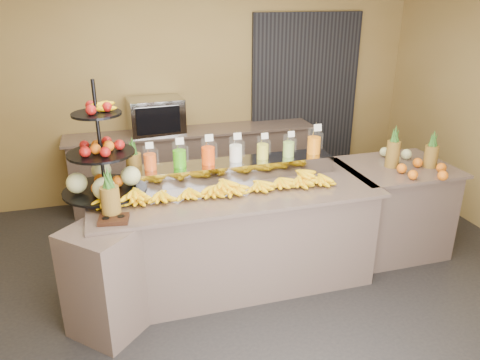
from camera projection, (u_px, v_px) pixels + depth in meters
name	position (u px, v px, depth m)	size (l,w,h in m)	color
ground	(244.00, 297.00, 4.18)	(6.00, 6.00, 0.00)	black
room_envelope	(239.00, 70.00, 4.23)	(6.04, 5.02, 2.82)	olive
buffet_counter	(223.00, 239.00, 4.21)	(2.75, 1.25, 0.93)	gray
right_counter	(391.00, 208.00, 4.80)	(1.08, 0.88, 0.93)	gray
back_ledge	(194.00, 165.00, 6.01)	(3.10, 0.55, 0.93)	gray
pitcher_tray	(236.00, 169.00, 4.34)	(1.85, 0.30, 0.15)	gray
juice_pitcher_orange_a	(150.00, 159.00, 4.08)	(0.11, 0.12, 0.28)	silver
juice_pitcher_green	(179.00, 156.00, 4.14)	(0.12, 0.13, 0.30)	silver
juice_pitcher_orange_b	(208.00, 153.00, 4.21)	(0.13, 0.13, 0.30)	silver
juice_pitcher_milk	(236.00, 151.00, 4.28)	(0.12, 0.13, 0.30)	silver
juice_pitcher_lemon	(263.00, 149.00, 4.35)	(0.11, 0.12, 0.27)	silver
juice_pitcher_lime	(289.00, 147.00, 4.42)	(0.11, 0.11, 0.27)	silver
juice_pitcher_orange_c	(314.00, 143.00, 4.48)	(0.13, 0.14, 0.32)	silver
banana_heap	(223.00, 186.00, 3.98)	(2.11, 0.19, 0.17)	#FFB80C
fruit_stand	(109.00, 168.00, 3.87)	(0.78, 0.78, 0.98)	black
condiment_caddy	(114.00, 219.00, 3.50)	(0.22, 0.16, 0.03)	black
pineapple_left_a	(110.00, 199.00, 3.53)	(0.14, 0.14, 0.40)	brown
pineapple_left_b	(134.00, 164.00, 4.22)	(0.14, 0.14, 0.42)	brown
right_fruit_pile	(416.00, 163.00, 4.48)	(0.49, 0.47, 0.26)	brown
oven_warmer	(156.00, 116.00, 5.64)	(0.64, 0.45, 0.43)	gray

